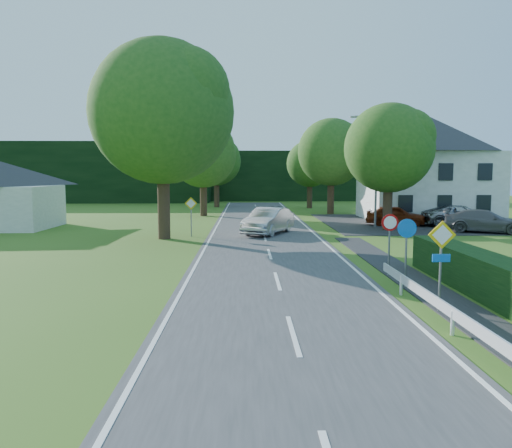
{
  "coord_description": "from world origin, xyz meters",
  "views": [
    {
      "loc": [
        -1.13,
        -5.61,
        3.9
      ],
      "look_at": [
        -0.66,
        17.56,
        1.53
      ],
      "focal_mm": 35.0,
      "sensor_mm": 36.0,
      "label": 1
    }
  ],
  "objects_px": {
    "parked_car_silver_a": "(395,213)",
    "parked_car_silver_b": "(462,216)",
    "parasol": "(378,210)",
    "parked_car_red": "(395,215)",
    "moving_car": "(268,221)",
    "parked_car_grey": "(485,221)",
    "streetlight": "(375,165)",
    "motorcycle": "(275,212)"
  },
  "relations": [
    {
      "from": "parked_car_silver_a",
      "to": "parked_car_silver_b",
      "type": "bearing_deg",
      "value": -154.73
    },
    {
      "from": "parked_car_silver_a",
      "to": "parasol",
      "type": "xyz_separation_m",
      "value": [
        -1.23,
        0.56,
        0.21
      ]
    },
    {
      "from": "parked_car_red",
      "to": "parasol",
      "type": "height_order",
      "value": "parasol"
    },
    {
      "from": "moving_car",
      "to": "parked_car_grey",
      "type": "relative_size",
      "value": 0.99
    },
    {
      "from": "parked_car_silver_a",
      "to": "streetlight",
      "type": "bearing_deg",
      "value": 129.85
    },
    {
      "from": "motorcycle",
      "to": "parked_car_silver_a",
      "type": "relative_size",
      "value": 0.53
    },
    {
      "from": "streetlight",
      "to": "parked_car_red",
      "type": "bearing_deg",
      "value": 28.11
    },
    {
      "from": "parasol",
      "to": "parked_car_grey",
      "type": "bearing_deg",
      "value": -60.73
    },
    {
      "from": "moving_car",
      "to": "parasol",
      "type": "relative_size",
      "value": 2.6
    },
    {
      "from": "parked_car_grey",
      "to": "parked_car_silver_b",
      "type": "xyz_separation_m",
      "value": [
        0.17,
        3.88,
        0.02
      ]
    },
    {
      "from": "motorcycle",
      "to": "parked_car_silver_a",
      "type": "bearing_deg",
      "value": -15.29
    },
    {
      "from": "streetlight",
      "to": "moving_car",
      "type": "distance_m",
      "value": 9.45
    },
    {
      "from": "streetlight",
      "to": "parked_car_grey",
      "type": "distance_m",
      "value": 8.19
    },
    {
      "from": "parked_car_grey",
      "to": "parasol",
      "type": "relative_size",
      "value": 2.62
    },
    {
      "from": "streetlight",
      "to": "parasol",
      "type": "height_order",
      "value": "streetlight"
    },
    {
      "from": "moving_car",
      "to": "parked_car_red",
      "type": "height_order",
      "value": "moving_car"
    },
    {
      "from": "moving_car",
      "to": "parked_car_grey",
      "type": "bearing_deg",
      "value": 26.44
    },
    {
      "from": "parked_car_grey",
      "to": "parked_car_silver_a",
      "type": "bearing_deg",
      "value": 48.69
    },
    {
      "from": "parked_car_red",
      "to": "motorcycle",
      "type": "bearing_deg",
      "value": 70.71
    },
    {
      "from": "parasol",
      "to": "moving_car",
      "type": "bearing_deg",
      "value": -136.26
    },
    {
      "from": "motorcycle",
      "to": "parked_car_grey",
      "type": "distance_m",
      "value": 16.53
    },
    {
      "from": "parked_car_silver_b",
      "to": "parked_car_silver_a",
      "type": "bearing_deg",
      "value": 47.47
    },
    {
      "from": "streetlight",
      "to": "parked_car_silver_a",
      "type": "bearing_deg",
      "value": 56.94
    },
    {
      "from": "streetlight",
      "to": "parked_car_silver_a",
      "type": "height_order",
      "value": "streetlight"
    },
    {
      "from": "parked_car_red",
      "to": "parked_car_silver_a",
      "type": "xyz_separation_m",
      "value": [
        0.98,
        3.42,
        -0.07
      ]
    },
    {
      "from": "motorcycle",
      "to": "parked_car_silver_b",
      "type": "height_order",
      "value": "parked_car_silver_b"
    },
    {
      "from": "parked_car_red",
      "to": "parked_car_silver_a",
      "type": "distance_m",
      "value": 3.56
    },
    {
      "from": "streetlight",
      "to": "parked_car_silver_a",
      "type": "distance_m",
      "value": 6.5
    },
    {
      "from": "parked_car_silver_b",
      "to": "parasol",
      "type": "relative_size",
      "value": 2.81
    },
    {
      "from": "moving_car",
      "to": "parked_car_red",
      "type": "bearing_deg",
      "value": 51.86
    },
    {
      "from": "streetlight",
      "to": "moving_car",
      "type": "xyz_separation_m",
      "value": [
        -7.76,
        -4.02,
        -3.59
      ]
    },
    {
      "from": "streetlight",
      "to": "parked_car_silver_b",
      "type": "height_order",
      "value": "streetlight"
    },
    {
      "from": "moving_car",
      "to": "motorcycle",
      "type": "relative_size",
      "value": 2.38
    },
    {
      "from": "parked_car_grey",
      "to": "parasol",
      "type": "bearing_deg",
      "value": 53.97
    },
    {
      "from": "motorcycle",
      "to": "parked_car_silver_a",
      "type": "height_order",
      "value": "parked_car_silver_a"
    },
    {
      "from": "parked_car_red",
      "to": "parked_car_grey",
      "type": "bearing_deg",
      "value": -121.79
    },
    {
      "from": "parked_car_red",
      "to": "parasol",
      "type": "xyz_separation_m",
      "value": [
        -0.25,
        3.98,
        0.14
      ]
    },
    {
      "from": "parked_car_silver_b",
      "to": "parasol",
      "type": "height_order",
      "value": "parasol"
    },
    {
      "from": "moving_car",
      "to": "parked_car_silver_a",
      "type": "height_order",
      "value": "moving_car"
    },
    {
      "from": "moving_car",
      "to": "parked_car_red",
      "type": "xyz_separation_m",
      "value": [
        9.67,
        5.04,
        -0.1
      ]
    },
    {
      "from": "streetlight",
      "to": "parked_car_silver_b",
      "type": "relative_size",
      "value": 1.47
    },
    {
      "from": "streetlight",
      "to": "parasol",
      "type": "bearing_deg",
      "value": 71.61
    }
  ]
}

